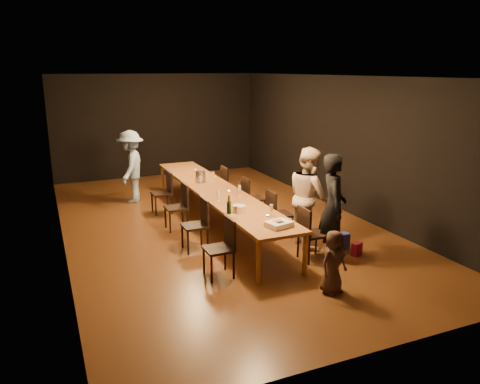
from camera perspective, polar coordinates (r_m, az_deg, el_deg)
name	(u,v)px	position (r m, az deg, el deg)	size (l,w,h in m)	color
ground	(216,224)	(9.80, -2.90, -3.89)	(10.00, 10.00, 0.00)	#472A11
room_shell	(215,124)	(9.35, -3.07, 8.26)	(6.04, 10.04, 3.02)	black
table	(216,191)	(9.60, -2.96, 0.08)	(0.90, 6.00, 0.75)	olive
chair_right_0	(313,233)	(7.97, 8.92, -5.01)	(0.42, 0.42, 0.93)	black
chair_right_1	(280,214)	(8.95, 4.86, -2.64)	(0.42, 0.42, 0.93)	black
chair_right_2	(253,198)	(9.98, 1.64, -0.75)	(0.42, 0.42, 0.93)	black
chair_right_3	(232,186)	(11.04, -0.97, 0.79)	(0.42, 0.42, 0.93)	black
chair_left_0	(218,248)	(7.25, -2.65, -6.87)	(0.42, 0.42, 0.93)	black
chair_left_1	(195,225)	(8.32, -5.57, -4.03)	(0.42, 0.42, 0.93)	black
chair_left_2	(176,207)	(9.42, -7.80, -1.83)	(0.42, 0.42, 0.93)	black
chair_left_3	(161,193)	(10.54, -9.55, -0.10)	(0.42, 0.42, 0.93)	black
woman_birthday	(333,207)	(7.97, 11.29, -1.78)	(0.66, 0.43, 1.81)	black
woman_tan	(309,197)	(8.52, 8.43, -0.58)	(0.88, 0.69, 1.81)	beige
man_blue	(131,167)	(11.50, -13.15, 3.03)	(1.12, 0.64, 1.74)	#809EC6
child	(333,262)	(6.89, 11.31, -8.35)	(0.46, 0.30, 0.94)	#462F27
gift_bag_red	(357,249)	(8.40, 14.04, -6.78)	(0.19, 0.11, 0.23)	#C11C4E
gift_bag_blue	(342,242)	(8.60, 12.35, -5.92)	(0.24, 0.16, 0.30)	#263BA5
birthday_cake	(279,224)	(7.33, 4.77, -3.93)	(0.44, 0.38, 0.09)	white
plate_stack	(239,209)	(8.02, -0.12, -2.09)	(0.22, 0.22, 0.12)	white
champagne_bottle	(229,204)	(7.92, -1.34, -1.53)	(0.08, 0.08, 0.33)	black
ice_bucket	(200,176)	(10.25, -4.85, 1.98)	(0.22, 0.22, 0.24)	#B4B5B9
wineglass_0	(237,212)	(7.71, -0.38, -2.45)	(0.06, 0.06, 0.21)	beige
wineglass_1	(271,211)	(7.81, 3.85, -2.27)	(0.06, 0.06, 0.21)	beige
wineglass_2	(218,196)	(8.68, -2.65, -0.49)	(0.06, 0.06, 0.21)	silver
wineglass_3	(239,190)	(9.07, -0.07, 0.19)	(0.06, 0.06, 0.21)	beige
wineglass_4	(201,181)	(9.84, -4.84, 1.32)	(0.06, 0.06, 0.21)	silver
wineglass_5	(213,177)	(10.23, -3.30, 1.87)	(0.06, 0.06, 0.21)	silver
tealight_near	(267,216)	(7.81, 3.36, -2.93)	(0.05, 0.05, 0.03)	#B2B7B2
tealight_mid	(229,192)	(9.33, -1.37, 0.06)	(0.05, 0.05, 0.03)	#B2B7B2
tealight_far	(196,171)	(11.29, -5.41, 2.60)	(0.05, 0.05, 0.03)	#B2B7B2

